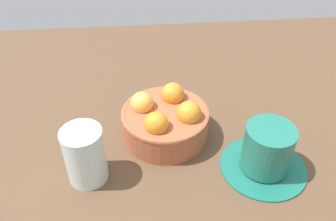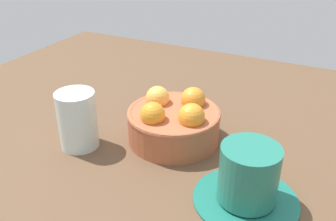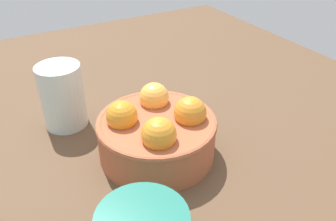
% 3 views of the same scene
% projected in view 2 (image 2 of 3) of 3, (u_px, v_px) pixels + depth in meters
% --- Properties ---
extents(ground_plane, '(1.13, 0.95, 0.04)m').
position_uv_depth(ground_plane, '(173.00, 148.00, 0.66)').
color(ground_plane, brown).
extents(terracotta_bowl, '(0.16, 0.16, 0.09)m').
position_uv_depth(terracotta_bowl, '(174.00, 121.00, 0.64)').
color(terracotta_bowl, '#AD5938').
rests_on(terracotta_bowl, ground_plane).
extents(coffee_cup, '(0.15, 0.15, 0.09)m').
position_uv_depth(coffee_cup, '(248.00, 179.00, 0.50)').
color(coffee_cup, '#1B695A').
rests_on(coffee_cup, ground_plane).
extents(water_glass, '(0.06, 0.06, 0.10)m').
position_uv_depth(water_glass, '(77.00, 120.00, 0.62)').
color(water_glass, silver).
rests_on(water_glass, ground_plane).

